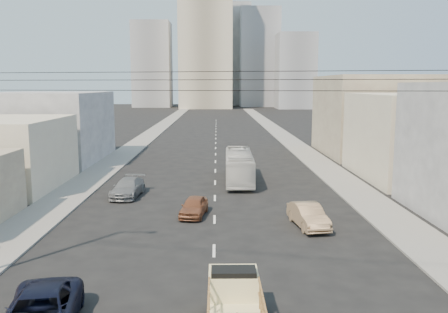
{
  "coord_description": "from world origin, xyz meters",
  "views": [
    {
      "loc": [
        0.16,
        -16.4,
        8.8
      ],
      "look_at": [
        0.7,
        18.75,
        3.5
      ],
      "focal_mm": 38.0,
      "sensor_mm": 36.0,
      "label": 1
    }
  ],
  "objects_px": {
    "sedan_tan": "(308,216)",
    "sedan_grey": "(128,188)",
    "flatbed_pickup": "(234,299)",
    "city_bus": "(239,166)",
    "sedan_brown": "(194,206)"
  },
  "relations": [
    {
      "from": "sedan_brown",
      "to": "city_bus",
      "type": "bearing_deg",
      "value": 81.33
    },
    {
      "from": "flatbed_pickup",
      "to": "city_bus",
      "type": "bearing_deg",
      "value": 86.95
    },
    {
      "from": "sedan_tan",
      "to": "sedan_grey",
      "type": "relative_size",
      "value": 0.9
    },
    {
      "from": "flatbed_pickup",
      "to": "city_bus",
      "type": "distance_m",
      "value": 26.67
    },
    {
      "from": "flatbed_pickup",
      "to": "sedan_tan",
      "type": "relative_size",
      "value": 1.0
    },
    {
      "from": "city_bus",
      "to": "flatbed_pickup",
      "type": "bearing_deg",
      "value": -91.97
    },
    {
      "from": "flatbed_pickup",
      "to": "city_bus",
      "type": "relative_size",
      "value": 0.43
    },
    {
      "from": "flatbed_pickup",
      "to": "sedan_tan",
      "type": "xyz_separation_m",
      "value": [
        5.09,
        12.41,
        -0.37
      ]
    },
    {
      "from": "flatbed_pickup",
      "to": "city_bus",
      "type": "height_order",
      "value": "city_bus"
    },
    {
      "from": "sedan_grey",
      "to": "sedan_tan",
      "type": "bearing_deg",
      "value": -28.33
    },
    {
      "from": "flatbed_pickup",
      "to": "sedan_tan",
      "type": "height_order",
      "value": "flatbed_pickup"
    },
    {
      "from": "city_bus",
      "to": "sedan_grey",
      "type": "height_order",
      "value": "city_bus"
    },
    {
      "from": "flatbed_pickup",
      "to": "sedan_grey",
      "type": "height_order",
      "value": "flatbed_pickup"
    },
    {
      "from": "flatbed_pickup",
      "to": "sedan_brown",
      "type": "xyz_separation_m",
      "value": [
        -2.19,
        15.07,
        -0.44
      ]
    },
    {
      "from": "sedan_brown",
      "to": "sedan_grey",
      "type": "bearing_deg",
      "value": 142.45
    }
  ]
}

